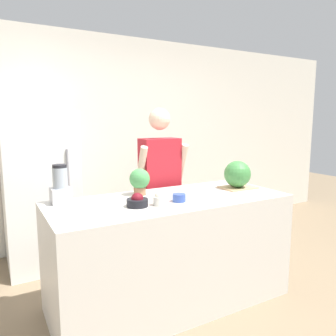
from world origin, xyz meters
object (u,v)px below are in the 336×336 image
object	(u,v)px
bowl_cherries	(137,201)
bowl_cream	(160,199)
watermelon	(237,174)
potted_plant	(140,180)
bowl_small_blue	(179,198)
blender	(60,187)
person	(160,188)
refrigerator	(40,190)

from	to	relation	value
bowl_cherries	bowl_cream	bearing A→B (deg)	-17.10
watermelon	potted_plant	world-z (taller)	watermelon
watermelon	bowl_cherries	size ratio (longest dim) A/B	1.54
watermelon	potted_plant	size ratio (longest dim) A/B	1.09
bowl_cream	bowl_small_blue	world-z (taller)	bowl_cream
blender	potted_plant	size ratio (longest dim) A/B	1.33
bowl_cream	blender	distance (m)	0.79
bowl_small_blue	blender	bearing A→B (deg)	153.81
person	blender	distance (m)	1.12
bowl_small_blue	person	bearing A→B (deg)	73.60
bowl_cream	refrigerator	bearing A→B (deg)	114.16
watermelon	bowl_cream	distance (m)	0.93
bowl_small_blue	potted_plant	xyz separation A→B (m)	(-0.18, 0.37, 0.10)
refrigerator	watermelon	size ratio (longest dim) A/B	6.60
person	blender	xyz separation A→B (m)	(-1.05, -0.33, 0.18)
refrigerator	bowl_cherries	xyz separation A→B (m)	(0.49, -1.42, 0.13)
watermelon	bowl_cream	world-z (taller)	watermelon
bowl_cherries	bowl_small_blue	world-z (taller)	bowl_cherries
bowl_small_blue	potted_plant	world-z (taller)	potted_plant
blender	potted_plant	xyz separation A→B (m)	(0.65, -0.04, -0.00)
bowl_small_blue	bowl_cream	bearing A→B (deg)	-171.90
refrigerator	potted_plant	xyz separation A→B (m)	(0.67, -1.08, 0.22)
refrigerator	person	xyz separation A→B (m)	(1.06, -0.71, 0.04)
watermelon	bowl_cream	size ratio (longest dim) A/B	2.18
bowl_cream	bowl_cherries	bearing A→B (deg)	162.90
bowl_cream	blender	xyz separation A→B (m)	(-0.65, 0.43, 0.08)
bowl_cream	blender	size ratio (longest dim) A/B	0.38
bowl_small_blue	refrigerator	bearing A→B (deg)	120.19
watermelon	bowl_small_blue	world-z (taller)	watermelon
person	bowl_cream	bearing A→B (deg)	-117.52
refrigerator	person	world-z (taller)	person
person	watermelon	distance (m)	0.81
person	potted_plant	world-z (taller)	person
person	bowl_small_blue	world-z (taller)	person
bowl_cherries	potted_plant	xyz separation A→B (m)	(0.17, 0.34, 0.09)
bowl_cream	bowl_small_blue	xyz separation A→B (m)	(0.18, 0.03, -0.02)
bowl_cherries	refrigerator	bearing A→B (deg)	109.07
bowl_cream	bowl_small_blue	distance (m)	0.18
watermelon	bowl_cherries	distance (m)	1.09
refrigerator	bowl_cherries	distance (m)	1.51
bowl_cream	bowl_small_blue	size ratio (longest dim) A/B	1.08
refrigerator	potted_plant	bearing A→B (deg)	-58.42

